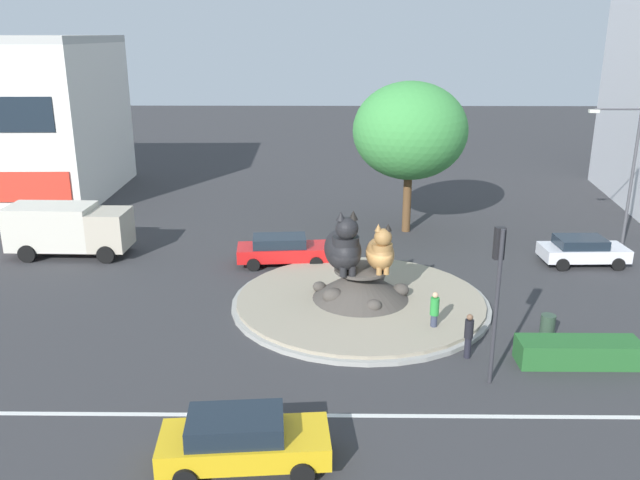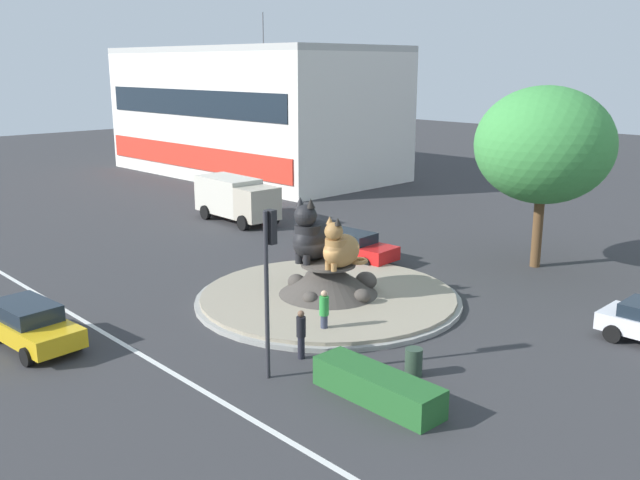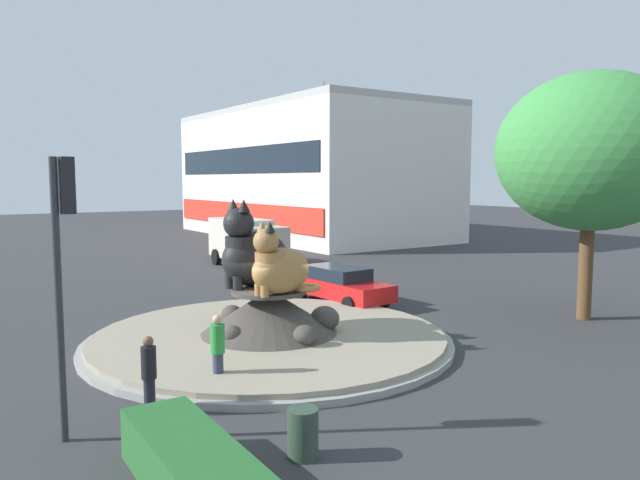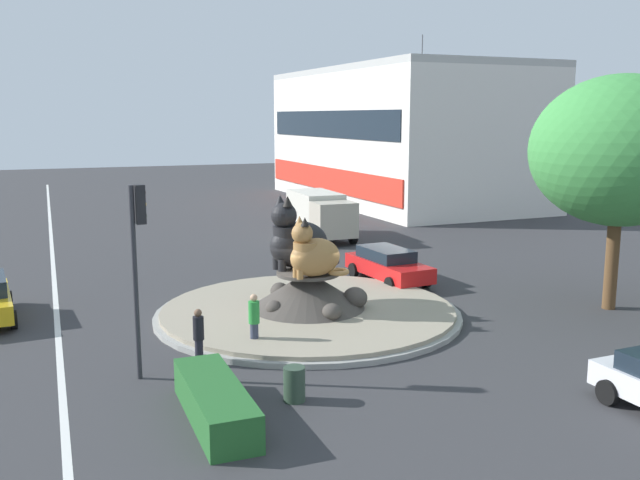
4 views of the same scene
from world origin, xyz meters
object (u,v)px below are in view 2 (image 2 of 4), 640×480
object	(u,v)px
sedan_on_far_lane	(29,324)
litter_bin	(414,362)
traffic_light_mast	(269,263)
delivery_box_truck	(236,198)
cat_statue_tabby	(340,249)
parked_car_right	(351,246)
pedestrian_black_shirt	(301,333)
pedestrian_green_shirt	(324,312)
broadleaf_tree_behind_island	(544,145)
cat_statue_black	(313,237)
shophouse_block	(253,112)

from	to	relation	value
sedan_on_far_lane	litter_bin	world-z (taller)	sedan_on_far_lane
litter_bin	traffic_light_mast	bearing A→B (deg)	-132.05
delivery_box_truck	cat_statue_tabby	bearing A→B (deg)	-21.04
parked_car_right	pedestrian_black_shirt	bearing A→B (deg)	-58.37
cat_statue_tabby	traffic_light_mast	distance (m)	7.13
pedestrian_green_shirt	broadleaf_tree_behind_island	bearing A→B (deg)	132.73
cat_statue_black	delivery_box_truck	world-z (taller)	cat_statue_black
cat_statue_black	shophouse_block	xyz separation A→B (m)	(-29.15, 19.65, 2.86)
cat_statue_black	traffic_light_mast	distance (m)	7.88
cat_statue_tabby	delivery_box_truck	distance (m)	17.03
delivery_box_truck	traffic_light_mast	bearing A→B (deg)	-32.56
pedestrian_green_shirt	traffic_light_mast	bearing A→B (deg)	-25.02
parked_car_right	shophouse_block	bearing A→B (deg)	146.33
cat_statue_black	cat_statue_tabby	size ratio (longest dim) A/B	1.29
pedestrian_green_shirt	litter_bin	world-z (taller)	pedestrian_green_shirt
traffic_light_mast	sedan_on_far_lane	xyz separation A→B (m)	(-7.70, -4.55, -2.91)
pedestrian_black_shirt	parked_car_right	world-z (taller)	pedestrian_black_shirt
pedestrian_green_shirt	sedan_on_far_lane	world-z (taller)	pedestrian_green_shirt
shophouse_block	broadleaf_tree_behind_island	xyz separation A→B (m)	(33.11, -8.57, 0.39)
cat_statue_tabby	traffic_light_mast	world-z (taller)	traffic_light_mast
cat_statue_black	pedestrian_green_shirt	xyz separation A→B (m)	(3.45, -2.63, -1.72)
shophouse_block	parked_car_right	xyz separation A→B (m)	(26.24, -14.39, -4.72)
cat_statue_tabby	parked_car_right	distance (m)	7.05
delivery_box_truck	sedan_on_far_lane	bearing A→B (deg)	-55.64
cat_statue_tabby	litter_bin	world-z (taller)	cat_statue_tabby
cat_statue_tabby	traffic_light_mast	bearing A→B (deg)	20.30
pedestrian_black_shirt	pedestrian_green_shirt	bearing A→B (deg)	169.30
parked_car_right	delivery_box_truck	bearing A→B (deg)	168.68
cat_statue_black	litter_bin	bearing A→B (deg)	56.78
pedestrian_green_shirt	delivery_box_truck	xyz separation A→B (m)	(-17.62, 9.15, 0.58)
cat_statue_tabby	pedestrian_green_shirt	bearing A→B (deg)	28.45
shophouse_block	pedestrian_black_shirt	xyz separation A→B (m)	(33.52, -24.20, -4.60)
broadleaf_tree_behind_island	pedestrian_black_shirt	distance (m)	16.41
broadleaf_tree_behind_island	sedan_on_far_lane	bearing A→B (deg)	-107.57
cat_statue_black	cat_statue_tabby	bearing A→B (deg)	78.85
cat_statue_tabby	litter_bin	xyz separation A→B (m)	(6.23, -2.89, -1.98)
broadleaf_tree_behind_island	delivery_box_truck	world-z (taller)	broadleaf_tree_behind_island
delivery_box_truck	litter_bin	xyz separation A→B (m)	(21.95, -9.35, -1.05)
cat_statue_tabby	delivery_box_truck	xyz separation A→B (m)	(-15.72, 6.47, -0.93)
delivery_box_truck	litter_bin	distance (m)	23.89
shophouse_block	sedan_on_far_lane	bearing A→B (deg)	-50.91
pedestrian_black_shirt	sedan_on_far_lane	distance (m)	9.58
pedestrian_green_shirt	parked_car_right	xyz separation A→B (m)	(-6.36, 7.89, -0.14)
cat_statue_black	traffic_light_mast	xyz separation A→B (m)	(4.75, -6.19, 1.08)
broadleaf_tree_behind_island	litter_bin	bearing A→B (deg)	-74.64
delivery_box_truck	pedestrian_green_shirt	bearing A→B (deg)	-26.11
cat_statue_black	sedan_on_far_lane	size ratio (longest dim) A/B	0.63
cat_statue_tabby	shophouse_block	bearing A→B (deg)	-129.44
cat_statue_tabby	pedestrian_black_shirt	size ratio (longest dim) A/B	1.34
traffic_light_mast	parked_car_right	world-z (taller)	traffic_light_mast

